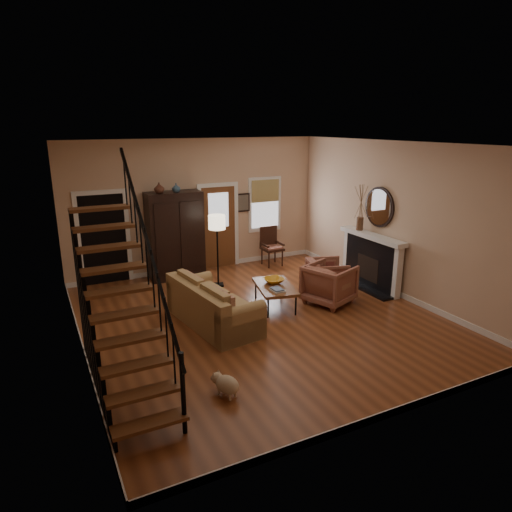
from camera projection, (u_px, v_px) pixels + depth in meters
name	position (u px, v px, depth m)	size (l,w,h in m)	color
room	(206.00, 227.00, 9.76)	(7.00, 7.33, 3.30)	brown
staircase	(120.00, 283.00, 6.09)	(0.94, 2.80, 3.20)	brown
fireplace	(373.00, 256.00, 10.41)	(0.33, 1.95, 2.30)	black
armoire	(175.00, 235.00, 10.95)	(1.30, 0.60, 2.10)	black
vase_a	(159.00, 188.00, 10.39)	(0.24, 0.24, 0.25)	#4C2619
vase_b	(176.00, 188.00, 10.56)	(0.20, 0.20, 0.21)	#334C60
sofa	(213.00, 304.00, 8.52)	(0.92, 2.14, 0.80)	#A8814C
coffee_table	(275.00, 296.00, 9.37)	(0.70, 1.20, 0.46)	brown
bowl	(274.00, 280.00, 9.44)	(0.41, 0.41, 0.10)	orange
books	(277.00, 290.00, 8.99)	(0.22, 0.30, 0.06)	beige
armchair_left	(329.00, 284.00, 9.52)	(0.90, 0.92, 0.84)	maroon
armchair_right	(327.00, 276.00, 10.15)	(0.79, 0.82, 0.74)	maroon
floor_lamp	(218.00, 251.00, 10.40)	(0.38, 0.38, 1.67)	black
side_chair	(272.00, 247.00, 12.03)	(0.54, 0.54, 1.02)	#341A10
dog	(227.00, 386.00, 6.30)	(0.25, 0.43, 0.31)	beige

